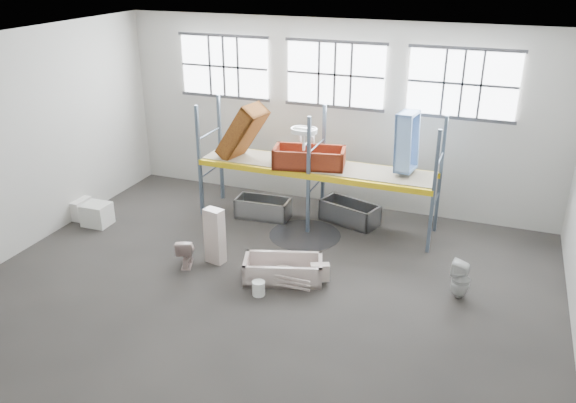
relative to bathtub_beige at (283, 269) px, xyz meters
The scene contains 33 objects.
floor 0.65m from the bathtub_beige, 116.92° to the right, with size 12.00×10.00×0.10m, color #413C38.
ceiling 4.84m from the bathtub_beige, 116.92° to the right, with size 12.00×10.00×0.10m, color silver.
wall_back 5.07m from the bathtub_beige, 93.29° to the left, with size 12.00×0.10×5.00m, color #BBB7AE.
wall_front 6.01m from the bathtub_beige, 92.68° to the right, with size 12.00×0.10×5.00m, color #A19E96.
wall_left 6.72m from the bathtub_beige, behind, with size 0.10×10.00×5.00m, color #A29E95.
window_left 6.54m from the bathtub_beige, 128.02° to the left, with size 2.60×0.04×1.60m, color white.
window_mid 5.56m from the bathtub_beige, 93.37° to the left, with size 2.60×0.04×1.60m, color white.
window_right 6.28m from the bathtub_beige, 56.41° to the left, with size 2.60×0.04×1.60m, color white.
rack_upright_la 4.23m from the bathtub_beige, 143.81° to the left, with size 0.08×0.08×3.00m, color slate.
rack_upright_lb 5.01m from the bathtub_beige, 132.28° to the left, with size 0.08×0.08×3.00m, color slate.
rack_upright_ma 2.71m from the bathtub_beige, 96.24° to the left, with size 0.08×0.08×3.00m, color slate.
rack_upright_mb 3.81m from the bathtub_beige, 94.16° to the left, with size 0.08×0.08×3.00m, color slate.
rack_upright_ra 3.84m from the bathtub_beige, 41.06° to the left, with size 0.08×0.08×3.00m, color slate.
rack_upright_rb 4.68m from the bathtub_beige, 52.63° to the left, with size 0.08×0.08×3.00m, color slate.
rack_beam_front 2.71m from the bathtub_beige, 96.24° to the left, with size 6.00×0.10×0.14m, color yellow.
rack_beam_back 3.81m from the bathtub_beige, 94.16° to the left, with size 6.00×0.10×0.14m, color yellow.
shelf_deck 3.28m from the bathtub_beige, 94.99° to the left, with size 5.90×1.10×0.03m, color gray.
wet_patch 2.22m from the bathtub_beige, 96.81° to the left, with size 1.80×1.80×0.00m, color black.
bathtub_beige is the anchor object (origin of this frame).
cistern_spare 0.81m from the bathtub_beige, ahead, with size 0.40×0.19×0.38m, color beige.
sink_in_tub 0.09m from the bathtub_beige, 130.51° to the left, with size 0.44×0.44×0.15m, color beige.
toilet_beige 2.29m from the bathtub_beige, behind, with size 0.38×0.67×0.69m, color beige.
cistern_tall 1.78m from the bathtub_beige, behind, with size 0.42×0.27×1.31m, color beige.
toilet_white 3.69m from the bathtub_beige, ahead, with size 0.37×0.38×0.82m, color silver.
steel_tub_left 3.27m from the bathtub_beige, 120.67° to the left, with size 1.42×0.66×0.52m, color #B4B8BC, non-canonical shape.
steel_tub_right 3.36m from the bathtub_beige, 80.15° to the left, with size 1.50×0.70×0.55m, color #989A9E, non-canonical shape.
rust_tub_flat 3.27m from the bathtub_beige, 98.08° to the left, with size 1.76×0.82×0.49m, color maroon, non-canonical shape.
rust_tub_tilted 4.09m from the bathtub_beige, 128.23° to the left, with size 1.60×0.75×0.45m, color #8D5316, non-canonical shape.
sink_on_shelf 3.24m from the bathtub_beige, 100.22° to the left, with size 0.66×0.51×0.58m, color white.
blue_tub_upright 4.29m from the bathtub_beige, 58.89° to the left, with size 1.42×0.67×0.40m, color #83ADE7, non-canonical shape.
bucket 0.80m from the bathtub_beige, 108.11° to the right, with size 0.26×0.26×0.31m, color white.
carton_near 5.57m from the bathtub_beige, behind, with size 0.67×0.58×0.58m, color silver.
carton_far 6.43m from the bathtub_beige, behind, with size 0.62×0.62×0.51m, color white.
Camera 1 is at (4.23, -9.63, 6.56)m, focal length 36.24 mm.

